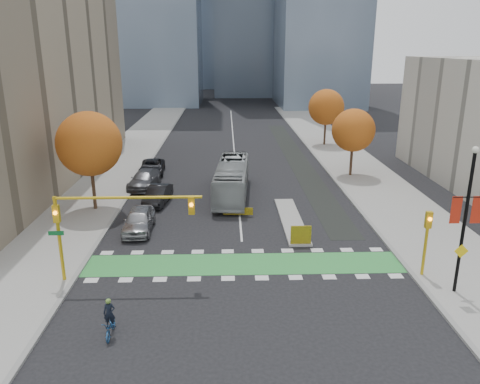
{
  "coord_description": "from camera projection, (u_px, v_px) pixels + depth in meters",
  "views": [
    {
      "loc": [
        -1.03,
        -25.18,
        13.07
      ],
      "look_at": [
        -0.07,
        7.09,
        3.0
      ],
      "focal_mm": 35.0,
      "sensor_mm": 36.0,
      "label": 1
    }
  ],
  "objects": [
    {
      "name": "tree_east_near",
      "position": [
        353.0,
        130.0,
        47.84
      ],
      "size": [
        4.4,
        4.4,
        7.08
      ],
      "color": "#332114",
      "rests_on": "ground"
    },
    {
      "name": "traffic_signal_east",
      "position": [
        427.0,
        234.0,
        26.95
      ],
      "size": [
        0.35,
        0.43,
        4.1
      ],
      "color": "#BF9914",
      "rests_on": "ground"
    },
    {
      "name": "parked_car_b",
      "position": [
        158.0,
        195.0,
        40.5
      ],
      "size": [
        2.24,
        4.87,
        1.55
      ],
      "primitive_type": "imported",
      "rotation": [
        0.0,
        0.0,
        -0.13
      ],
      "color": "black",
      "rests_on": "ground"
    },
    {
      "name": "traffic_signal_west",
      "position": [
        103.0,
        216.0,
        26.03
      ],
      "size": [
        8.53,
        0.56,
        5.2
      ],
      "color": "#BF9914",
      "rests_on": "ground"
    },
    {
      "name": "curb_east",
      "position": [
        335.0,
        181.0,
        47.3
      ],
      "size": [
        0.3,
        120.0,
        0.16
      ],
      "primitive_type": "cube",
      "color": "gray",
      "rests_on": "ground"
    },
    {
      "name": "parked_car_c",
      "position": [
        144.0,
        179.0,
        45.2
      ],
      "size": [
        2.96,
        5.76,
        1.6
      ],
      "primitive_type": "imported",
      "rotation": [
        0.0,
        0.0,
        -0.13
      ],
      "color": "#545459",
      "rests_on": "ground"
    },
    {
      "name": "hazard_board",
      "position": [
        301.0,
        235.0,
        31.83
      ],
      "size": [
        1.4,
        0.12,
        1.3
      ],
      "primitive_type": "cube",
      "color": "yellow",
      "rests_on": "median_island"
    },
    {
      "name": "bike_crossing",
      "position": [
        244.0,
        264.0,
        29.38
      ],
      "size": [
        20.0,
        3.0,
        0.01
      ],
      "primitive_type": "cube",
      "color": "green",
      "rests_on": "ground"
    },
    {
      "name": "parked_car_a",
      "position": [
        139.0,
        220.0,
        34.4
      ],
      "size": [
        2.08,
        5.01,
        1.7
      ],
      "primitive_type": "imported",
      "rotation": [
        0.0,
        0.0,
        0.01
      ],
      "color": "gray",
      "rests_on": "ground"
    },
    {
      "name": "parked_car_d",
      "position": [
        152.0,
        167.0,
        49.99
      ],
      "size": [
        2.78,
        5.5,
        1.49
      ],
      "primitive_type": "imported",
      "rotation": [
        0.0,
        0.0,
        0.06
      ],
      "color": "black",
      "rests_on": "ground"
    },
    {
      "name": "median_island",
      "position": [
        291.0,
        220.0,
        36.63
      ],
      "size": [
        1.6,
        10.0,
        0.16
      ],
      "primitive_type": "cube",
      "color": "gray",
      "rests_on": "ground"
    },
    {
      "name": "centre_line",
      "position": [
        234.0,
        143.0,
        66.12
      ],
      "size": [
        0.15,
        70.0,
        0.01
      ],
      "primitive_type": "cube",
      "color": "silver",
      "rests_on": "ground"
    },
    {
      "name": "cyclist",
      "position": [
        110.0,
        323.0,
        21.93
      ],
      "size": [
        0.63,
        1.7,
        1.95
      ],
      "rotation": [
        0.0,
        0.0,
        0.02
      ],
      "color": "navy",
      "rests_on": "ground"
    },
    {
      "name": "ground",
      "position": [
        245.0,
        275.0,
        27.95
      ],
      "size": [
        300.0,
        300.0,
        0.0
      ],
      "primitive_type": "plane",
      "color": "black",
      "rests_on": "ground"
    },
    {
      "name": "banner_lamppost",
      "position": [
        466.0,
        215.0,
        24.51
      ],
      "size": [
        1.65,
        0.36,
        8.28
      ],
      "color": "black",
      "rests_on": "ground"
    },
    {
      "name": "tree_west",
      "position": [
        89.0,
        144.0,
        37.38
      ],
      "size": [
        5.2,
        5.2,
        8.22
      ],
      "color": "#332114",
      "rests_on": "ground"
    },
    {
      "name": "tree_east_far",
      "position": [
        326.0,
        107.0,
        63.01
      ],
      "size": [
        4.8,
        4.8,
        7.65
      ],
      "color": "#332114",
      "rests_on": "ground"
    },
    {
      "name": "bike_lane_paint",
      "position": [
        297.0,
        159.0,
        56.79
      ],
      "size": [
        2.5,
        50.0,
        0.01
      ],
      "primitive_type": "cube",
      "color": "black",
      "rests_on": "ground"
    },
    {
      "name": "bus",
      "position": [
        232.0,
        179.0,
        42.31
      ],
      "size": [
        3.5,
        11.53,
        3.17
      ],
      "primitive_type": "imported",
      "rotation": [
        0.0,
        0.0,
        -0.07
      ],
      "color": "#979D9E",
      "rests_on": "ground"
    },
    {
      "name": "curb_west",
      "position": [
        137.0,
        182.0,
        46.72
      ],
      "size": [
        0.3,
        120.0,
        0.16
      ],
      "primitive_type": "cube",
      "color": "gray",
      "rests_on": "ground"
    },
    {
      "name": "sidewalk_east",
      "position": [
        370.0,
        180.0,
        47.4
      ],
      "size": [
        7.0,
        120.0,
        0.15
      ],
      "primitive_type": "cube",
      "color": "gray",
      "rests_on": "ground"
    },
    {
      "name": "sidewalk_west",
      "position": [
        102.0,
        183.0,
        46.62
      ],
      "size": [
        7.0,
        120.0,
        0.15
      ],
      "primitive_type": "cube",
      "color": "gray",
      "rests_on": "ground"
    }
  ]
}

